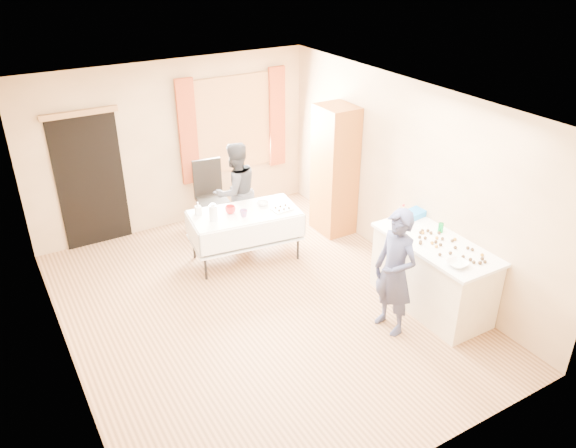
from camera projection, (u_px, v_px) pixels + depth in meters
floor at (259, 308)px, 7.10m from camera, size 4.50×5.50×0.02m
ceiling at (253, 104)px, 5.89m from camera, size 4.50×5.50×0.02m
wall_back at (173, 146)px, 8.60m from camera, size 4.50×0.02×2.60m
wall_front at (420, 352)px, 4.39m from camera, size 4.50×0.02×2.60m
wall_left at (52, 268)px, 5.48m from camera, size 0.02×5.50×2.60m
wall_right at (406, 177)px, 7.51m from camera, size 0.02×5.50×2.60m
window_frame at (233, 124)px, 8.93m from camera, size 1.32×0.06×1.52m
window_pane at (233, 124)px, 8.92m from camera, size 1.20×0.02×1.40m
curtain_left at (188, 133)px, 8.54m from camera, size 0.28×0.06×1.65m
curtain_right at (277, 117)px, 9.24m from camera, size 0.28×0.06×1.65m
doorway at (91, 181)px, 8.14m from camera, size 0.95×0.04×2.00m
door_lintel at (79, 113)px, 7.64m from camera, size 1.05×0.06×0.08m
cabinet at (335, 171)px, 8.50m from camera, size 0.50×0.60×2.00m
counter at (433, 274)px, 6.94m from camera, size 0.76×1.59×0.91m
party_table at (245, 231)px, 7.95m from camera, size 1.61×0.97×0.75m
chair at (212, 209)px, 8.86m from camera, size 0.51×0.51×1.10m
girl at (395, 272)px, 6.38m from camera, size 0.64×0.48×1.55m
woman at (236, 191)px, 8.40m from camera, size 0.90×0.79×1.53m
soda_can at (441, 228)px, 6.93m from camera, size 0.07×0.07×0.12m
mixing_bowl at (457, 264)px, 6.24m from camera, size 0.26×0.26×0.06m
foam_block at (399, 220)px, 7.15m from camera, size 0.16×0.11×0.08m
blue_basket at (415, 213)px, 7.33m from camera, size 0.32×0.24×0.08m
pitcher at (213, 213)px, 7.54m from camera, size 0.14×0.14×0.22m
cup_red at (230, 210)px, 7.75m from camera, size 0.15×0.15×0.11m
cup_rainbow at (244, 213)px, 7.67m from camera, size 0.18×0.18×0.10m
small_bowl at (263, 203)px, 8.00m from camera, size 0.20×0.20×0.05m
pastry_tray at (282, 209)px, 7.87m from camera, size 0.29×0.22×0.02m
bottle at (198, 208)px, 7.71m from camera, size 0.10×0.10×0.18m
cake_balls at (444, 244)px, 6.64m from camera, size 0.48×1.09×0.04m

